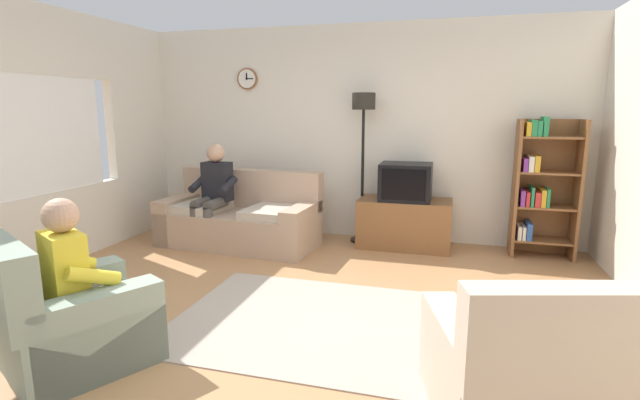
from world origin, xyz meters
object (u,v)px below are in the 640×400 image
bookshelf (541,185)px  floor_lamp (363,126)px  person_on_couch (213,189)px  armchair_near_bookshelf (514,373)px  tv_stand (404,223)px  tv (406,182)px  armchair_near_window (71,323)px  couch (240,220)px  person_in_left_armchair (81,274)px

bookshelf → floor_lamp: bearing=179.2°
person_on_couch → floor_lamp: bearing=20.8°
bookshelf → armchair_near_bookshelf: 3.33m
tv_stand → armchair_near_bookshelf: (0.89, -3.16, -0.00)m
tv → armchair_near_window: size_ratio=0.52×
tv_stand → person_on_couch: (-2.26, -0.55, 0.40)m
couch → armchair_near_bookshelf: bearing=-43.5°
couch → armchair_near_window: same height
person_in_left_armchair → couch: bearing=93.7°
armchair_near_window → person_on_couch: (-0.43, 2.75, 0.41)m
armchair_near_bookshelf → person_on_couch: (-3.15, 2.60, 0.41)m
armchair_near_window → person_in_left_armchair: 0.33m
couch → floor_lamp: bearing=20.9°
couch → armchair_near_window: 2.86m
tv_stand → tv: bearing=-90.0°
tv → person_on_couch: bearing=-166.8°
armchair_near_bookshelf → armchair_near_window: bearing=-176.9°
floor_lamp → tv: bearing=-12.8°
armchair_near_window → person_in_left_armchair: (0.04, 0.08, 0.32)m
couch → tv: size_ratio=3.26×
tv_stand → couch: bearing=-167.3°
couch → person_on_couch: bearing=-159.6°
person_on_couch → person_in_left_armchair: 2.71m
armchair_near_window → person_on_couch: size_ratio=0.93×
couch → armchair_near_bookshelf: size_ratio=1.84×
armchair_near_bookshelf → couch: bearing=136.5°
person_in_left_armchair → bookshelf: bearing=45.1°
tv_stand → person_in_left_armchair: bearing=-119.0°
tv → bookshelf: bookshelf is taller
armchair_near_bookshelf → person_in_left_armchair: (-2.68, -0.07, 0.32)m
bookshelf → person_in_left_armchair: size_ratio=1.41×
couch → floor_lamp: size_ratio=1.06×
tv → floor_lamp: floor_lamp is taller
armchair_near_bookshelf → person_in_left_armchair: bearing=-178.6°
couch → armchair_near_window: (0.14, -2.86, -0.02)m
bookshelf → person_on_couch: (-3.76, -0.63, -0.12)m
tv → person_in_left_armchair: person_in_left_armchair is taller
bookshelf → armchair_near_bookshelf: bookshelf is taller
tv → person_in_left_armchair: (-1.79, -3.20, -0.20)m
bookshelf → armchair_near_bookshelf: (-0.61, -3.23, -0.53)m
floor_lamp → couch: bearing=-159.1°
couch → bookshelf: bearing=8.5°
couch → tv: bearing=12.1°
armchair_near_bookshelf → person_on_couch: bearing=140.4°
floor_lamp → armchair_near_bookshelf: (1.44, -3.26, -1.16)m
person_in_left_armchair → armchair_near_bookshelf: bearing=1.4°
bookshelf → armchair_near_window: bearing=-134.6°
armchair_near_window → armchair_near_bookshelf: bearing=3.1°
tv → bookshelf: bearing=3.7°
tv_stand → floor_lamp: bearing=169.7°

